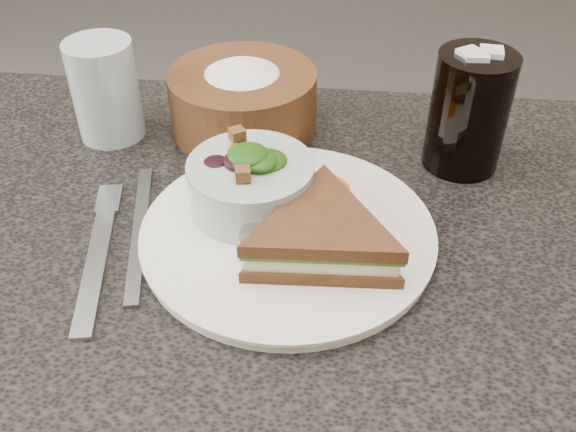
% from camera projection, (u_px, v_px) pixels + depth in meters
% --- Properties ---
extents(dinner_plate, '(0.30, 0.30, 0.01)m').
position_uv_depth(dinner_plate, '(288.00, 234.00, 0.66)').
color(dinner_plate, white).
rests_on(dinner_plate, dining_table).
extents(sandwich, '(0.18, 0.18, 0.05)m').
position_uv_depth(sandwich, '(322.00, 237.00, 0.61)').
color(sandwich, '#4F311B').
rests_on(sandwich, dinner_plate).
extents(salad_bowl, '(0.17, 0.17, 0.08)m').
position_uv_depth(salad_bowl, '(251.00, 177.00, 0.66)').
color(salad_bowl, '#A4B2AB').
rests_on(salad_bowl, dinner_plate).
extents(dressing_ramekin, '(0.05, 0.05, 0.03)m').
position_uv_depth(dressing_ramekin, '(267.00, 247.00, 0.61)').
color(dressing_ramekin, '#B5B5B6').
rests_on(dressing_ramekin, dinner_plate).
extents(orange_wedge, '(0.09, 0.09, 0.03)m').
position_uv_depth(orange_wedge, '(323.00, 180.00, 0.69)').
color(orange_wedge, orange).
rests_on(orange_wedge, dinner_plate).
extents(fork, '(0.06, 0.20, 0.01)m').
position_uv_depth(fork, '(96.00, 261.00, 0.63)').
color(fork, '#AAB0B8').
rests_on(fork, dining_table).
extents(knife, '(0.06, 0.21, 0.00)m').
position_uv_depth(knife, '(140.00, 230.00, 0.67)').
color(knife, '#939497').
rests_on(knife, dining_table).
extents(bread_basket, '(0.22, 0.22, 0.10)m').
position_uv_depth(bread_basket, '(243.00, 91.00, 0.80)').
color(bread_basket, '#52341C').
rests_on(bread_basket, dining_table).
extents(cola_glass, '(0.11, 0.11, 0.15)m').
position_uv_depth(cola_glass, '(470.00, 107.00, 0.72)').
color(cola_glass, black).
rests_on(cola_glass, dining_table).
extents(water_glass, '(0.09, 0.09, 0.12)m').
position_uv_depth(water_glass, '(105.00, 90.00, 0.78)').
color(water_glass, '#A5B3B9').
rests_on(water_glass, dining_table).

